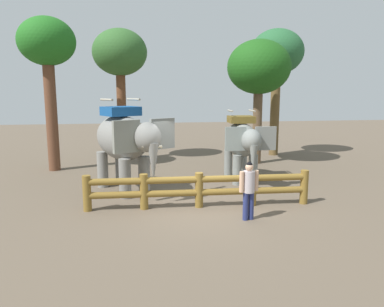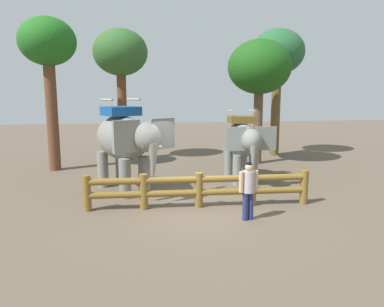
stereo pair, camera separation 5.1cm
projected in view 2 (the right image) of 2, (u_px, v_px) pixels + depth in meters
ground_plane at (199, 208)px, 10.87m from camera, size 60.00×60.00×0.00m
log_fence at (199, 187)px, 10.85m from camera, size 6.74×0.54×1.05m
elephant_near_left at (125, 140)px, 12.32m from camera, size 2.98×3.72×3.19m
elephant_center at (242, 142)px, 13.90m from camera, size 1.81×3.17×2.73m
tourist_woman_in_black at (248, 187)px, 9.72m from camera, size 0.55×0.36×1.59m
tree_far_left at (259, 69)px, 16.90m from camera, size 2.94×2.94×5.78m
tree_back_center at (121, 56)px, 17.65m from camera, size 2.62×2.62×6.40m
tree_far_right at (48, 48)px, 15.26m from camera, size 2.36×2.36×6.48m
tree_deep_back at (278, 55)px, 19.09m from camera, size 2.76×2.76×6.63m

